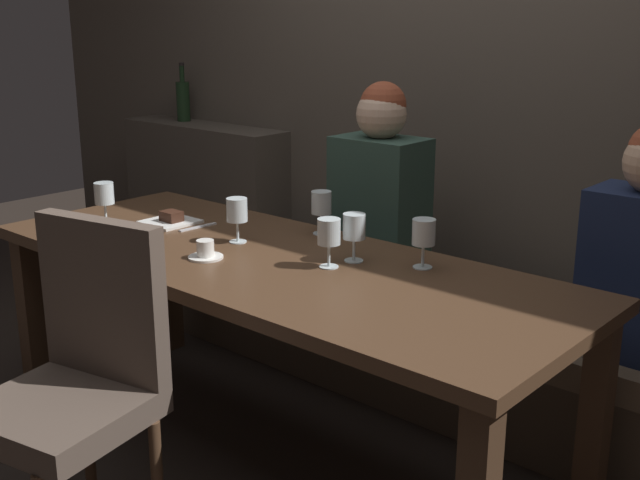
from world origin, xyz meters
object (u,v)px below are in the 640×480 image
(wine_glass_near_left, at_px, (424,233))
(wine_glass_far_right, at_px, (321,205))
(wine_glass_far_left, at_px, (237,212))
(chair_near_side, at_px, (80,369))
(dining_table, at_px, (272,282))
(wine_glass_near_right, at_px, (104,195))
(wine_glass_center_front, at_px, (354,229))
(fork_on_table, at_px, (198,227))
(banquette_bench, at_px, (390,336))
(wine_bottle_dark_red, at_px, (183,100))
(wine_glass_end_left, at_px, (329,233))
(dessert_plate, at_px, (171,220))
(espresso_cup, at_px, (205,251))
(diner_redhead, at_px, (380,192))

(wine_glass_near_left, distance_m, wine_glass_far_right, 0.53)
(wine_glass_near_left, relative_size, wine_glass_far_left, 1.00)
(chair_near_side, bearing_deg, wine_glass_far_left, 101.71)
(dining_table, xyz_separation_m, wine_glass_near_right, (-0.81, -0.11, 0.20))
(chair_near_side, relative_size, wine_glass_near_right, 5.98)
(wine_glass_center_front, relative_size, wine_glass_far_left, 1.00)
(fork_on_table, bearing_deg, chair_near_side, -58.17)
(wine_glass_center_front, height_order, wine_glass_near_right, same)
(banquette_bench, xyz_separation_m, wine_bottle_dark_red, (-1.75, 0.37, 0.84))
(wine_glass_end_left, height_order, fork_on_table, wine_glass_end_left)
(wine_bottle_dark_red, xyz_separation_m, fork_on_table, (1.26, -0.98, -0.33))
(dining_table, xyz_separation_m, wine_glass_far_left, (-0.22, 0.05, 0.20))
(dining_table, relative_size, wine_glass_center_front, 13.41)
(fork_on_table, bearing_deg, dessert_plate, -165.75)
(dining_table, distance_m, fork_on_table, 0.50)
(banquette_bench, relative_size, fork_on_table, 14.71)
(wine_glass_near_left, height_order, espresso_cup, wine_glass_near_left)
(wine_glass_far_left, bearing_deg, wine_glass_end_left, -0.72)
(dining_table, xyz_separation_m, espresso_cup, (-0.16, -0.16, 0.11))
(wine_bottle_dark_red, relative_size, wine_glass_far_right, 1.99)
(diner_redhead, relative_size, espresso_cup, 6.99)
(wine_glass_far_right, xyz_separation_m, espresso_cup, (-0.09, -0.49, -0.09))
(dining_table, relative_size, wine_glass_far_right, 13.41)
(wine_bottle_dark_red, height_order, espresso_cup, wine_bottle_dark_red)
(chair_near_side, relative_size, wine_bottle_dark_red, 3.01)
(chair_near_side, distance_m, wine_bottle_dark_red, 2.51)
(banquette_bench, xyz_separation_m, fork_on_table, (-0.49, -0.61, 0.51))
(wine_bottle_dark_red, bearing_deg, wine_glass_far_left, -33.55)
(wine_glass_center_front, distance_m, fork_on_table, 0.74)
(wine_glass_end_left, relative_size, dessert_plate, 0.86)
(wine_glass_center_front, bearing_deg, banquette_bench, 113.66)
(wine_glass_far_left, distance_m, wine_glass_far_right, 0.33)
(banquette_bench, relative_size, espresso_cup, 20.83)
(chair_near_side, bearing_deg, fork_on_table, 117.65)
(wine_glass_far_left, distance_m, dessert_plate, 0.41)
(wine_glass_far_left, distance_m, espresso_cup, 0.23)
(wine_glass_end_left, bearing_deg, chair_near_side, -110.09)
(wine_glass_center_front, distance_m, wine_glass_near_left, 0.23)
(dining_table, distance_m, wine_glass_far_right, 0.40)
(wine_glass_center_front, height_order, fork_on_table, wine_glass_center_front)
(wine_glass_near_right, distance_m, espresso_cup, 0.66)
(wine_glass_near_left, height_order, wine_glass_far_right, same)
(dining_table, relative_size, wine_glass_far_left, 13.41)
(dining_table, bearing_deg, wine_bottle_dark_red, 148.66)
(fork_on_table, bearing_deg, wine_glass_far_left, -3.25)
(dining_table, distance_m, wine_glass_far_left, 0.30)
(wine_glass_end_left, bearing_deg, wine_bottle_dark_red, 152.65)
(wine_glass_near_right, bearing_deg, fork_on_table, 30.32)
(diner_redhead, height_order, wine_glass_far_right, diner_redhead)
(fork_on_table, bearing_deg, wine_glass_far_right, 35.41)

